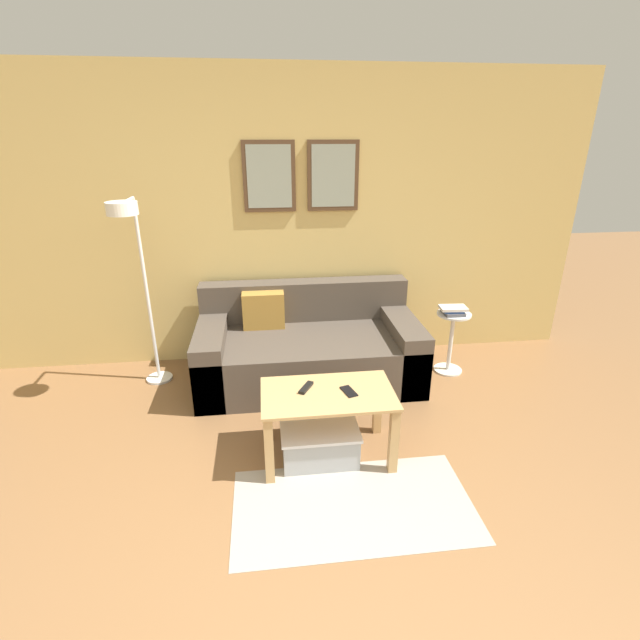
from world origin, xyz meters
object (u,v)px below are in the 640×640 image
cell_phone (349,391)px  coffee_table (328,407)px  floor_lamp (134,255)px  book_stack (453,310)px  couch (308,348)px  storage_bin (319,439)px  remote_control (306,388)px  side_table (451,337)px

cell_phone → coffee_table: bearing=159.6°
floor_lamp → book_stack: size_ratio=6.65×
couch → storage_bin: size_ratio=3.65×
floor_lamp → book_stack: bearing=0.9°
couch → floor_lamp: size_ratio=1.18×
book_stack → cell_phone: bearing=-136.6°
coffee_table → remote_control: bearing=155.4°
storage_bin → coffee_table: bearing=-5.4°
coffee_table → storage_bin: 0.26m
couch → book_stack: (1.26, -0.06, 0.32)m
storage_bin → remote_control: (-0.08, 0.06, 0.37)m
book_stack → remote_control: bearing=-144.7°
coffee_table → side_table: side_table is taller
side_table → book_stack: size_ratio=2.37×
side_table → floor_lamp: bearing=-178.8°
couch → side_table: 1.28m
coffee_table → book_stack: bearing=39.9°
storage_bin → cell_phone: 0.41m
storage_bin → cell_phone: bearing=-4.2°
couch → cell_phone: couch is taller
coffee_table → side_table: 1.63m
floor_lamp → coffee_table: bearing=-36.6°
remote_control → coffee_table: bearing=5.3°
storage_bin → floor_lamp: floor_lamp is taller
couch → coffee_table: 1.10m
couch → cell_phone: size_ratio=13.33×
book_stack → remote_control: book_stack is taller
book_stack → cell_phone: size_ratio=1.70×
coffee_table → side_table: (1.26, 1.04, -0.04)m
coffee_table → floor_lamp: size_ratio=0.54×
coffee_table → storage_bin: (-0.06, 0.01, -0.25)m
floor_lamp → storage_bin: bearing=-37.6°
remote_control → storage_bin: bearing=-6.3°
side_table → book_stack: bearing=-149.3°
storage_bin → couch: bearing=88.3°
couch → floor_lamp: floor_lamp is taller
side_table → couch: bearing=177.9°
floor_lamp → cell_phone: (1.47, -1.00, -0.68)m
side_table → cell_phone: side_table is taller
couch → coffee_table: couch is taller
couch → remote_control: bearing=-96.0°
storage_bin → floor_lamp: (-1.28, 0.98, 1.05)m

